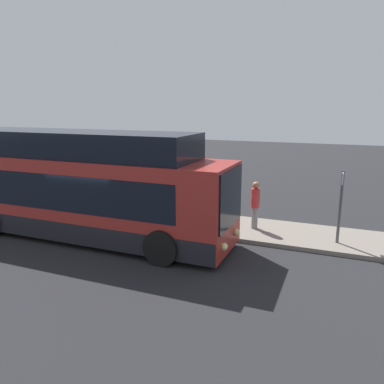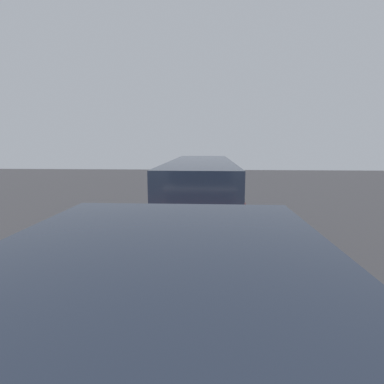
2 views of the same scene
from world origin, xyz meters
name	(u,v)px [view 1 (image 1 of 2)]	position (x,y,z in m)	size (l,w,h in m)	color
ground	(102,240)	(0.00, 0.00, 0.00)	(80.00, 80.00, 0.00)	#232326
platform	(143,216)	(0.00, 2.96, 0.08)	(20.00, 2.72, 0.15)	slate
bus_lead	(82,190)	(-0.85, 0.15, 1.73)	(11.05, 2.81, 3.83)	maroon
passenger_boarding	(255,203)	(4.85, 2.96, 1.16)	(0.47, 0.47, 1.80)	gray
passenger_waiting	(182,205)	(2.21, 2.19, 1.00)	(0.57, 0.41, 1.58)	#2D2D33
passenger_with_bags	(155,193)	(0.31, 3.53, 0.99)	(0.64, 0.70, 1.58)	silver
suitcase	(195,218)	(2.61, 2.48, 0.43)	(0.39, 0.28, 0.80)	maroon
sign_post	(341,199)	(7.81, 2.51, 1.68)	(0.10, 0.66, 2.49)	#4C4C51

